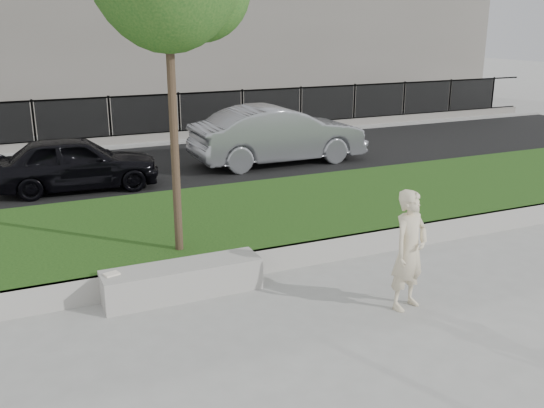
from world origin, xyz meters
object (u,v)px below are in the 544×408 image
man (409,250)px  book (112,274)px  car_silver (278,135)px  car_dark (76,163)px  stone_bench (183,280)px

man → book: 4.07m
book → car_silver: (5.75, 6.95, 0.35)m
book → car_dark: (0.34, 6.37, 0.20)m
car_silver → stone_bench: bearing=145.3°
man → car_dark: 8.73m
book → stone_bench: bearing=-18.2°
man → stone_bench: bearing=132.0°
car_silver → book: bearing=140.0°
stone_bench → book: size_ratio=11.49×
car_silver → car_dark: bearing=95.7°
man → car_dark: man is taller
man → book: bearing=138.5°
man → car_dark: (-3.34, 8.06, -0.16)m
stone_bench → car_silver: size_ratio=0.48×
book → car_dark: size_ratio=0.05×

